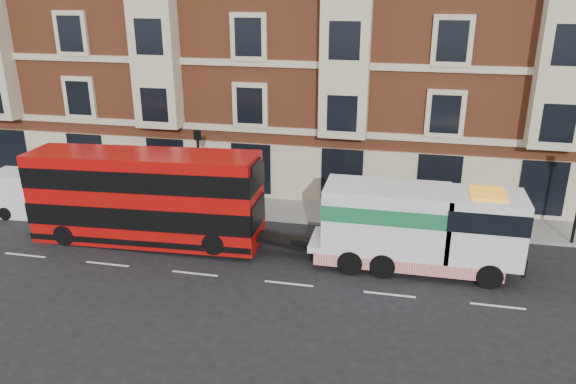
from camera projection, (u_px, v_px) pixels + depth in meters
The scene contains 8 objects.
ground at pixel (289, 284), 22.56m from camera, with size 120.00×120.00×0.00m, color black.
sidewalk at pixel (319, 212), 29.41m from camera, with size 90.00×3.00×0.15m, color slate.
victorian_terrace at pixel (351, 7), 32.71m from camera, with size 45.00×12.00×20.40m.
lamp_post_west at pixel (199, 165), 28.50m from camera, with size 0.35×0.15×4.35m.
double_decker_bus at pixel (144, 196), 25.44m from camera, with size 10.67×2.45×4.32m.
tow_truck at pixel (415, 227), 23.20m from camera, with size 8.54×2.52×3.56m.
box_van at pixel (38, 195), 28.91m from camera, with size 4.52×2.11×2.30m.
pedestrian at pixel (91, 187), 30.47m from camera, with size 0.60×0.39×1.64m, color #1E1830.
Camera 1 is at (4.15, -19.43, 11.31)m, focal length 35.00 mm.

